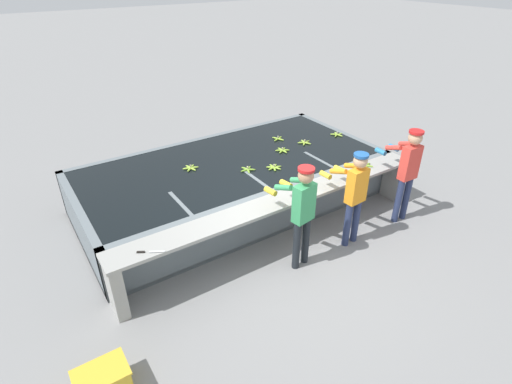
# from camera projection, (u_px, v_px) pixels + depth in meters

# --- Properties ---
(ground_plane) EXTENTS (80.00, 80.00, 0.00)m
(ground_plane) POSITION_uv_depth(u_px,v_px,m) (290.00, 250.00, 6.36)
(ground_plane) COLOR gray
(ground_plane) RESTS_ON ground
(wash_tank) EXTENTS (5.49, 2.68, 0.85)m
(wash_tank) POSITION_uv_depth(u_px,v_px,m) (232.00, 182.00, 7.43)
(wash_tank) COLOR slate
(wash_tank) RESTS_ON ground
(work_ledge) EXTENTS (5.49, 0.45, 0.85)m
(work_ledge) POSITION_uv_depth(u_px,v_px,m) (283.00, 210.00, 6.21)
(work_ledge) COLOR #9E9E99
(work_ledge) RESTS_ON ground
(worker_0) EXTENTS (0.47, 0.74, 1.63)m
(worker_0) POSITION_uv_depth(u_px,v_px,m) (302.00, 208.00, 5.59)
(worker_0) COLOR #1E2328
(worker_0) RESTS_ON ground
(worker_1) EXTENTS (0.43, 0.72, 1.59)m
(worker_1) POSITION_uv_depth(u_px,v_px,m) (354.00, 191.00, 6.09)
(worker_1) COLOR navy
(worker_1) RESTS_ON ground
(worker_2) EXTENTS (0.42, 0.73, 1.68)m
(worker_2) POSITION_uv_depth(u_px,v_px,m) (407.00, 167.00, 6.63)
(worker_2) COLOR navy
(worker_2) RESTS_ON ground
(banana_bunch_floating_0) EXTENTS (0.26, 0.28, 0.08)m
(banana_bunch_floating_0) POSITION_uv_depth(u_px,v_px,m) (248.00, 169.00, 6.91)
(banana_bunch_floating_0) COLOR #75A333
(banana_bunch_floating_0) RESTS_ON wash_tank
(banana_bunch_floating_1) EXTENTS (0.26, 0.28, 0.08)m
(banana_bunch_floating_1) POSITION_uv_depth(u_px,v_px,m) (282.00, 150.00, 7.61)
(banana_bunch_floating_1) COLOR #8CB738
(banana_bunch_floating_1) RESTS_ON wash_tank
(banana_bunch_floating_2) EXTENTS (0.28, 0.28, 0.08)m
(banana_bunch_floating_2) POSITION_uv_depth(u_px,v_px,m) (191.00, 168.00, 6.96)
(banana_bunch_floating_2) COLOR #9EC642
(banana_bunch_floating_2) RESTS_ON wash_tank
(banana_bunch_floating_3) EXTENTS (0.27, 0.28, 0.08)m
(banana_bunch_floating_3) POSITION_uv_depth(u_px,v_px,m) (337.00, 134.00, 8.30)
(banana_bunch_floating_3) COLOR #93BC3D
(banana_bunch_floating_3) RESTS_ON wash_tank
(banana_bunch_floating_4) EXTENTS (0.28, 0.28, 0.08)m
(banana_bunch_floating_4) POSITION_uv_depth(u_px,v_px,m) (274.00, 167.00, 6.98)
(banana_bunch_floating_4) COLOR #8CB738
(banana_bunch_floating_4) RESTS_ON wash_tank
(banana_bunch_floating_5) EXTENTS (0.27, 0.27, 0.08)m
(banana_bunch_floating_5) POSITION_uv_depth(u_px,v_px,m) (278.00, 139.00, 8.10)
(banana_bunch_floating_5) COLOR #8CB738
(banana_bunch_floating_5) RESTS_ON wash_tank
(banana_bunch_floating_6) EXTENTS (0.27, 0.28, 0.08)m
(banana_bunch_floating_6) POSITION_uv_depth(u_px,v_px,m) (305.00, 142.00, 7.94)
(banana_bunch_floating_6) COLOR #93BC3D
(banana_bunch_floating_6) RESTS_ON wash_tank
(banana_bunch_ledge_0) EXTENTS (0.28, 0.27, 0.08)m
(banana_bunch_ledge_0) POSITION_uv_depth(u_px,v_px,m) (365.00, 165.00, 7.04)
(banana_bunch_ledge_0) COLOR #7FAD33
(banana_bunch_ledge_0) RESTS_ON work_ledge
(knife_0) EXTENTS (0.32, 0.20, 0.02)m
(knife_0) POSITION_uv_depth(u_px,v_px,m) (147.00, 252.00, 4.96)
(knife_0) COLOR silver
(knife_0) RESTS_ON work_ledge
(crate) EXTENTS (0.55, 0.39, 0.32)m
(crate) POSITION_uv_depth(u_px,v_px,m) (103.00, 382.00, 4.19)
(crate) COLOR gold
(crate) RESTS_ON ground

